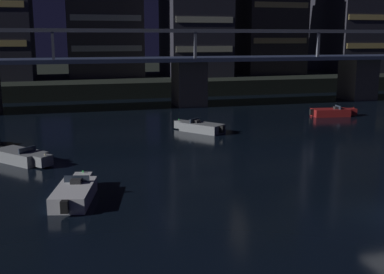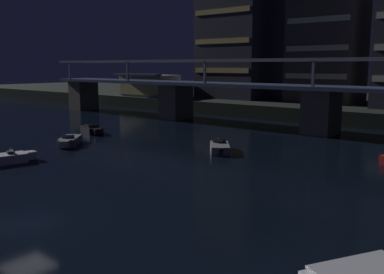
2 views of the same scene
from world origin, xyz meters
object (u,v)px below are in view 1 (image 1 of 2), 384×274
object	(u,v)px
speedboat_mid_left	(332,112)
speedboat_mid_center	(22,157)
tower_east_low	(350,4)
speedboat_far_left	(75,193)
speedboat_near_center	(200,127)
tower_central	(195,6)
tower_west_tall	(103,3)
river_bridge	(189,72)

from	to	relation	value
speedboat_mid_left	speedboat_mid_center	bearing A→B (deg)	-159.05
tower_east_low	speedboat_far_left	bearing A→B (deg)	-133.01
speedboat_near_center	speedboat_mid_center	xyz separation A→B (m)	(-14.82, -7.30, 0.00)
tower_central	speedboat_mid_left	distance (m)	35.10
tower_west_tall	speedboat_mid_center	distance (m)	48.47
tower_west_tall	speedboat_far_left	xyz separation A→B (m)	(-6.43, -54.50, -13.33)
speedboat_far_left	tower_east_low	bearing A→B (deg)	46.99
tower_central	speedboat_far_left	size ratio (longest dim) A/B	4.37
speedboat_mid_center	speedboat_far_left	size ratio (longest dim) A/B	0.87
tower_east_low	speedboat_mid_left	distance (m)	43.25
river_bridge	tower_central	world-z (taller)	tower_central
tower_central	tower_west_tall	bearing A→B (deg)	173.12
tower_east_low	river_bridge	bearing A→B (deg)	-149.08
tower_west_tall	speedboat_mid_left	world-z (taller)	tower_west_tall
river_bridge	speedboat_mid_center	bearing A→B (deg)	-127.04
river_bridge	speedboat_far_left	bearing A→B (deg)	-114.26
tower_east_low	tower_west_tall	bearing A→B (deg)	-179.82
speedboat_near_center	tower_west_tall	bearing A→B (deg)	97.57
tower_central	speedboat_mid_center	size ratio (longest dim) A/B	5.01
tower_east_low	speedboat_mid_left	xyz separation A→B (m)	(-23.14, -33.79, -13.90)
tower_west_tall	speedboat_mid_left	size ratio (longest dim) A/B	4.47
tower_central	speedboat_far_left	distance (m)	58.25
speedboat_mid_left	speedboat_mid_center	distance (m)	33.34
tower_west_tall	speedboat_near_center	world-z (taller)	tower_west_tall
tower_west_tall	speedboat_far_left	distance (m)	56.47
river_bridge	speedboat_mid_left	size ratio (longest dim) A/B	19.57
speedboat_mid_center	tower_west_tall	bearing A→B (deg)	77.95
river_bridge	tower_west_tall	world-z (taller)	tower_west_tall
river_bridge	speedboat_near_center	world-z (taller)	river_bridge
tower_west_tall	speedboat_mid_center	size ratio (longest dim) A/B	5.15
tower_central	tower_east_low	xyz separation A→B (m)	(29.91, 1.90, 0.89)
tower_central	speedboat_far_left	world-z (taller)	tower_central
river_bridge	speedboat_far_left	xyz separation A→B (m)	(-14.88, -33.02, -3.76)
river_bridge	speedboat_mid_center	size ratio (longest dim) A/B	22.57
tower_central	speedboat_mid_left	size ratio (longest dim) A/B	4.35
speedboat_near_center	speedboat_mid_center	distance (m)	16.52
river_bridge	tower_west_tall	xyz separation A→B (m)	(-8.45, 21.48, 9.57)
tower_central	speedboat_mid_center	distance (m)	51.79
tower_east_low	tower_central	bearing A→B (deg)	-176.36
tower_central	speedboat_mid_left	xyz separation A→B (m)	(6.77, -31.89, -13.01)
speedboat_near_center	tower_east_low	bearing A→B (deg)	44.23
speedboat_near_center	speedboat_mid_left	bearing A→B (deg)	15.82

